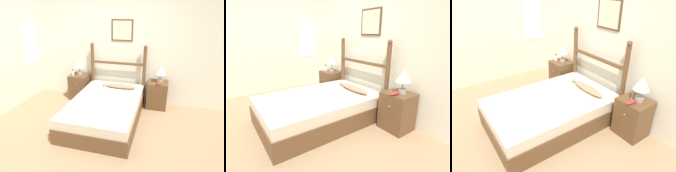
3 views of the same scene
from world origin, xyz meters
The scene contains 12 objects.
ground_plane centered at (0.00, 0.00, 0.00)m, with size 16.00×16.00×0.00m, color #9E7F5B.
wall_back centered at (0.00, 1.73, 1.28)m, with size 6.40×0.08×2.55m.
wall_left centered at (-2.13, 0.02, 1.28)m, with size 0.08×6.40×2.55m.
bed centered at (0.12, 0.60, 0.23)m, with size 1.33×2.03×0.47m.
headboard centered at (0.12, 1.58, 0.75)m, with size 1.33×0.08×1.40m.
nightstand_left centered at (-0.84, 1.47, 0.31)m, with size 0.44×0.43×0.61m.
nightstand_right centered at (1.08, 1.47, 0.31)m, with size 0.44×0.43×0.61m.
table_lamp_left centered at (-0.82, 1.49, 0.87)m, with size 0.23×0.23×0.38m.
table_lamp_right centered at (1.12, 1.49, 0.87)m, with size 0.23×0.23×0.38m.
bottle centered at (-0.96, 1.40, 0.68)m, with size 0.06×0.06×0.16m.
model_boat centered at (1.10, 1.34, 0.64)m, with size 0.08×0.20×0.17m.
fish_pillow centered at (0.26, 1.25, 0.51)m, with size 0.75×0.16×0.10m.
Camera 3 is at (2.52, -0.82, 2.16)m, focal length 32.00 mm.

